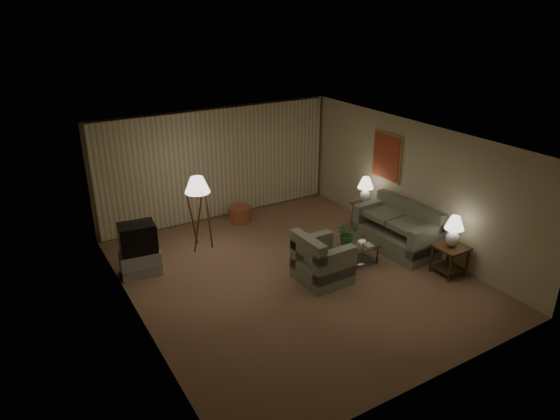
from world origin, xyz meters
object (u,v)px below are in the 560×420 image
object	(u,v)px
table_lamp_near	(454,229)
vase	(347,245)
tv_cabinet	(141,263)
floor_lamp	(199,212)
sofa	(396,232)
side_table_near	(450,255)
coffee_table	(352,253)
side_table_far	(364,211)
armchair	(323,262)
ottoman	(240,214)
crt_tv	(137,238)
table_lamp_far	(366,188)

from	to	relation	value
table_lamp_near	vase	distance (m)	2.06
tv_cabinet	floor_lamp	distance (m)	1.63
sofa	side_table_near	distance (m)	1.36
side_table_near	table_lamp_near	size ratio (longest dim) A/B	0.95
coffee_table	tv_cabinet	world-z (taller)	tv_cabinet
side_table_far	armchair	bearing A→B (deg)	-146.12
side_table_far	floor_lamp	bearing A→B (deg)	165.97
coffee_table	tv_cabinet	distance (m)	4.20
side_table_near	floor_lamp	distance (m)	5.17
side_table_near	table_lamp_near	world-z (taller)	table_lamp_near
armchair	vase	xyz separation A→B (m)	(0.71, 0.18, 0.11)
side_table_near	ottoman	size ratio (longest dim) A/B	1.09
crt_tv	ottoman	bearing A→B (deg)	31.19
tv_cabinet	ottoman	bearing A→B (deg)	31.19
sofa	coffee_table	size ratio (longest dim) A/B	1.73
table_lamp_near	table_lamp_far	xyz separation A→B (m)	(0.00, 2.60, 0.00)
armchair	tv_cabinet	bearing A→B (deg)	54.25
armchair	table_lamp_far	xyz separation A→B (m)	(2.28, 1.53, 0.58)
table_lamp_far	vase	distance (m)	2.13
side_table_near	coffee_table	size ratio (longest dim) A/B	0.55
floor_lamp	vase	distance (m)	3.18
sofa	crt_tv	distance (m)	5.35
table_lamp_far	side_table_far	bearing A→B (deg)	0.00
coffee_table	vase	world-z (taller)	vase
side_table_far	sofa	bearing A→B (deg)	-96.84
coffee_table	side_table_near	bearing A→B (deg)	-41.34
armchair	ottoman	distance (m)	3.32
sofa	table_lamp_far	bearing A→B (deg)	170.32
table_lamp_near	floor_lamp	bearing A→B (deg)	136.68
side_table_near	table_lamp_far	size ratio (longest dim) A/B	0.94
sofa	table_lamp_far	size ratio (longest dim) A/B	2.99
side_table_far	ottoman	xyz separation A→B (m)	(-2.37, 1.79, -0.21)
side_table_near	tv_cabinet	bearing A→B (deg)	149.30
table_lamp_near	tv_cabinet	size ratio (longest dim) A/B	0.78
coffee_table	crt_tv	xyz separation A→B (m)	(-3.78, 1.84, 0.51)
sofa	side_table_near	bearing A→B (deg)	3.50
side_table_far	vase	bearing A→B (deg)	-139.33
side_table_near	ottoman	distance (m)	4.99
side_table_far	coffee_table	distance (m)	1.96
armchair	table_lamp_near	distance (m)	2.58
table_lamp_far	armchair	bearing A→B (deg)	-146.12
crt_tv	ottoman	distance (m)	3.17
armchair	side_table_near	bearing A→B (deg)	-116.39
tv_cabinet	ottoman	world-z (taller)	tv_cabinet
side_table_far	floor_lamp	world-z (taller)	floor_lamp
side_table_far	tv_cabinet	distance (m)	5.22
table_lamp_near	vase	world-z (taller)	table_lamp_near
vase	ottoman	bearing A→B (deg)	104.33
tv_cabinet	ottoman	distance (m)	3.11
tv_cabinet	sofa	bearing A→B (deg)	-12.46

